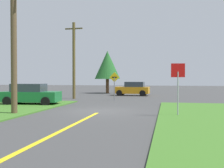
# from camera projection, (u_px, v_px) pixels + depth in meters

# --- Properties ---
(ground_plane) EXTENTS (120.00, 120.00, 0.00)m
(ground_plane) POSITION_uv_depth(u_px,v_px,m) (101.00, 111.00, 17.06)
(ground_plane) COLOR #404040
(lane_stripe_center) EXTENTS (0.20, 14.00, 0.01)m
(lane_stripe_center) POSITION_uv_depth(u_px,v_px,m) (45.00, 139.00, 9.22)
(lane_stripe_center) COLOR yellow
(lane_stripe_center) RESTS_ON ground
(stop_sign) EXTENTS (0.73, 0.16, 2.83)m
(stop_sign) POSITION_uv_depth(u_px,v_px,m) (178.00, 79.00, 14.62)
(stop_sign) COLOR #9EA0A8
(stop_sign) RESTS_ON ground
(car_approaching_junction) EXTENTS (4.03, 2.08, 1.62)m
(car_approaching_junction) POSITION_uv_depth(u_px,v_px,m) (133.00, 89.00, 32.07)
(car_approaching_junction) COLOR orange
(car_approaching_junction) RESTS_ON ground
(parked_car_near_building) EXTENTS (4.47, 2.25, 1.62)m
(parked_car_near_building) POSITION_uv_depth(u_px,v_px,m) (30.00, 94.00, 21.01)
(parked_car_near_building) COLOR #196B33
(parked_car_near_building) RESTS_ON ground
(utility_pole_near) EXTENTS (1.79, 0.43, 7.35)m
(utility_pole_near) POSITION_uv_depth(u_px,v_px,m) (14.00, 47.00, 15.38)
(utility_pole_near) COLOR brown
(utility_pole_near) RESTS_ON ground
(utility_pole_mid) EXTENTS (1.80, 0.29, 7.53)m
(utility_pole_mid) POSITION_uv_depth(u_px,v_px,m) (74.00, 59.00, 27.07)
(utility_pole_mid) COLOR brown
(utility_pole_mid) RESTS_ON ground
(direction_sign) EXTENTS (0.91, 0.08, 2.58)m
(direction_sign) POSITION_uv_depth(u_px,v_px,m) (114.00, 83.00, 24.91)
(direction_sign) COLOR slate
(direction_sign) RESTS_ON ground
(oak_tree_left) EXTENTS (3.45, 3.45, 5.74)m
(oak_tree_left) POSITION_uv_depth(u_px,v_px,m) (107.00, 65.00, 37.08)
(oak_tree_left) COLOR brown
(oak_tree_left) RESTS_ON ground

